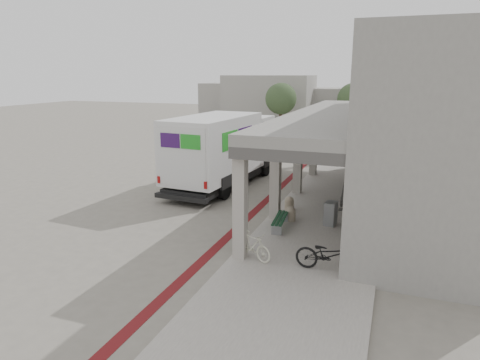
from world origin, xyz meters
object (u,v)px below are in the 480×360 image
at_px(fedex_truck, 223,148).
at_px(bench, 280,220).
at_px(bicycle_cream, 252,245).
at_px(bicycle_black, 329,255).
at_px(utility_cabinet, 331,213).

distance_m(fedex_truck, bench, 7.33).
relative_size(fedex_truck, bench, 5.00).
bearing_deg(bicycle_cream, bicycle_black, -67.87).
bearing_deg(bench, utility_cabinet, 24.93).
xyz_separation_m(fedex_truck, bench, (4.55, -5.53, -1.55)).
xyz_separation_m(bicycle_black, bicycle_cream, (-2.35, 0.09, -0.07)).
bearing_deg(bicycle_black, bench, 39.83).
bearing_deg(fedex_truck, utility_cabinet, -31.53).
xyz_separation_m(utility_cabinet, bicycle_cream, (-1.80, -3.94, -0.01)).
height_order(utility_cabinet, bicycle_black, bicycle_black).
bearing_deg(bench, bicycle_black, -58.83).
xyz_separation_m(bench, utility_cabinet, (1.70, 0.99, 0.15)).
height_order(fedex_truck, utility_cabinet, fedex_truck).
height_order(bicycle_black, bicycle_cream, bicycle_black).
distance_m(fedex_truck, bicycle_black, 11.02).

